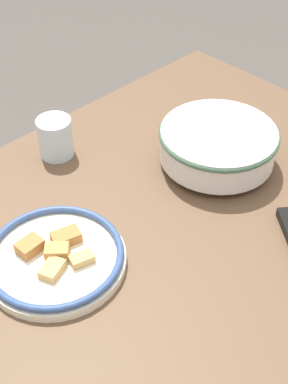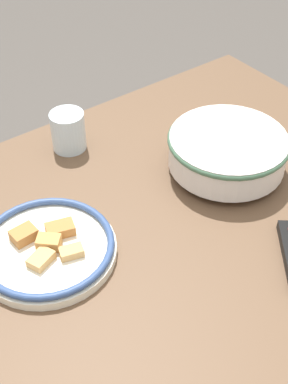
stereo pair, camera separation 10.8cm
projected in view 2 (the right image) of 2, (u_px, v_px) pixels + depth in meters
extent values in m
cube|color=brown|center=(162.00, 234.00, 1.08)|extent=(1.22, 0.90, 0.04)
cylinder|color=brown|center=(215.00, 177.00, 1.80)|extent=(0.06, 0.06, 0.72)
cylinder|color=silver|center=(225.00, 167.00, 1.20)|extent=(0.12, 0.12, 0.02)
cylinder|color=silver|center=(227.00, 151.00, 1.17)|extent=(0.26, 0.26, 0.07)
cylinder|color=#9E4C1E|center=(227.00, 153.00, 1.17)|extent=(0.23, 0.23, 0.06)
torus|color=#42664C|center=(229.00, 140.00, 1.15)|extent=(0.27, 0.27, 0.01)
cylinder|color=silver|center=(47.00, 251.00, 1.01)|extent=(0.26, 0.26, 0.02)
torus|color=#334C7F|center=(46.00, 245.00, 1.00)|extent=(0.26, 0.26, 0.01)
cube|color=#B2753D|center=(60.00, 229.00, 1.02)|extent=(0.06, 0.05, 0.02)
cube|color=tan|center=(49.00, 242.00, 1.00)|extent=(0.05, 0.05, 0.02)
cube|color=#B2753D|center=(24.00, 235.00, 1.01)|extent=(0.05, 0.04, 0.02)
cube|color=tan|center=(41.00, 259.00, 0.97)|extent=(0.06, 0.05, 0.02)
cube|color=tan|center=(71.00, 252.00, 0.98)|extent=(0.05, 0.04, 0.02)
cylinder|color=silver|center=(68.00, 131.00, 1.23)|extent=(0.08, 0.08, 0.09)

